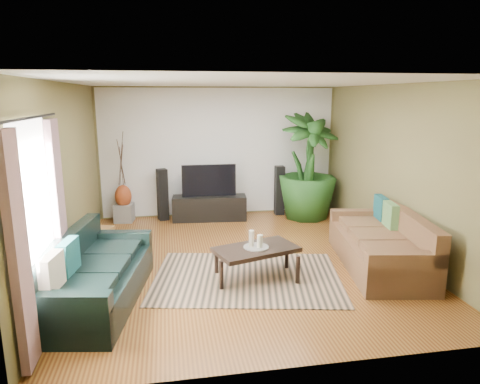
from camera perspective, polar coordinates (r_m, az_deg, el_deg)
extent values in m
plane|color=brown|center=(6.78, 0.30, -9.07)|extent=(5.50, 5.50, 0.00)
plane|color=white|center=(6.29, 0.32, 14.41)|extent=(5.50, 5.50, 0.00)
plane|color=brown|center=(9.09, -2.78, 5.34)|extent=(5.00, 0.00, 5.00)
plane|color=brown|center=(3.80, 7.72, -5.25)|extent=(5.00, 0.00, 5.00)
plane|color=brown|center=(6.45, -22.12, 1.37)|extent=(0.00, 5.50, 5.50)
plane|color=brown|center=(7.26, 20.13, 2.72)|extent=(0.00, 5.50, 5.50)
plane|color=white|center=(9.08, -2.78, 5.34)|extent=(4.90, 0.00, 4.90)
plane|color=white|center=(4.92, -25.72, -1.67)|extent=(0.00, 1.80, 1.80)
cube|color=gray|center=(4.28, -27.40, -7.35)|extent=(0.08, 0.35, 2.20)
cube|color=gray|center=(5.67, -23.00, -2.25)|extent=(0.08, 0.35, 2.20)
cylinder|color=black|center=(4.78, -26.18, 8.86)|extent=(0.03, 1.90, 0.03)
cube|color=black|center=(5.61, -18.49, -9.84)|extent=(1.27, 2.28, 0.85)
cube|color=brown|center=(6.74, 18.03, -5.99)|extent=(1.35, 2.36, 0.85)
cube|color=#A17D5E|center=(6.16, 0.94, -11.30)|extent=(2.91, 2.31, 0.01)
cube|color=black|center=(6.05, 2.14, -9.46)|extent=(1.26, 0.93, 0.46)
cylinder|color=gray|center=(5.97, 2.16, -7.33)|extent=(0.35, 0.35, 0.02)
cylinder|color=beige|center=(5.94, 1.54, -6.18)|extent=(0.07, 0.07, 0.23)
cylinder|color=#EEE7C9|center=(5.91, 2.63, -6.58)|extent=(0.07, 0.07, 0.17)
cylinder|color=beige|center=(6.01, 2.70, -6.39)|extent=(0.07, 0.07, 0.14)
cube|color=black|center=(8.85, -4.09, -2.13)|extent=(1.54, 0.58, 0.50)
cube|color=black|center=(8.74, -4.16, 1.56)|extent=(1.10, 0.06, 0.65)
cube|color=black|center=(8.92, -10.29, -0.34)|extent=(0.24, 0.26, 1.06)
cube|color=black|center=(9.23, 5.27, 0.22)|extent=(0.20, 0.22, 1.05)
imported|color=#1B4517|center=(8.93, 8.98, 3.38)|extent=(1.55, 1.55, 2.18)
cylinder|color=black|center=(9.13, 8.77, -2.41)|extent=(0.40, 0.40, 0.31)
cube|color=gray|center=(9.04, -15.18, -2.69)|extent=(0.41, 0.41, 0.36)
ellipsoid|color=#933C1A|center=(8.96, -15.31, -0.55)|extent=(0.33, 0.33, 0.46)
cube|color=brown|center=(7.19, -18.56, -6.47)|extent=(0.56, 0.56, 0.47)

